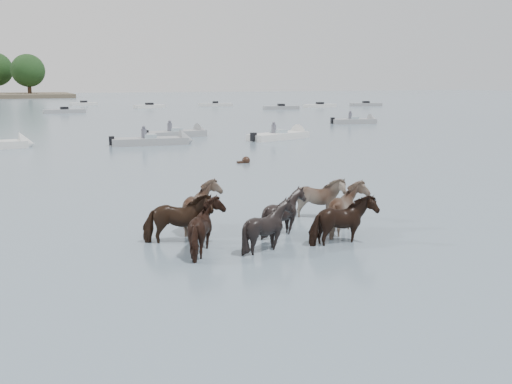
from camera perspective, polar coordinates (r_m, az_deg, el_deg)
name	(u,v)px	position (r m, az deg, el deg)	size (l,w,h in m)	color
ground	(224,243)	(14.91, -3.31, -5.28)	(400.00, 400.00, 0.00)	slate
pony_herd	(269,217)	(15.31, 1.35, -2.62)	(6.79, 4.38, 1.64)	black
swimming_pony	(245,161)	(29.37, -1.12, 3.22)	(0.72, 0.44, 0.44)	black
motorboat_a	(3,145)	(39.47, -24.66, 4.47)	(5.07, 1.91, 1.92)	silver
motorboat_b	(161,141)	(38.61, -9.73, 5.21)	(5.78, 2.20, 1.92)	gray
motorboat_c	(184,134)	(43.81, -7.45, 6.00)	(5.50, 2.44, 1.92)	gray
motorboat_d	(286,135)	(42.07, 3.08, 5.85)	(5.84, 3.45, 1.92)	silver
motorboat_e	(360,121)	(57.98, 10.70, 7.19)	(5.17, 2.61, 1.92)	gray
distant_flotilla	(71,109)	(85.98, -18.56, 8.13)	(104.62, 29.61, 0.93)	silver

